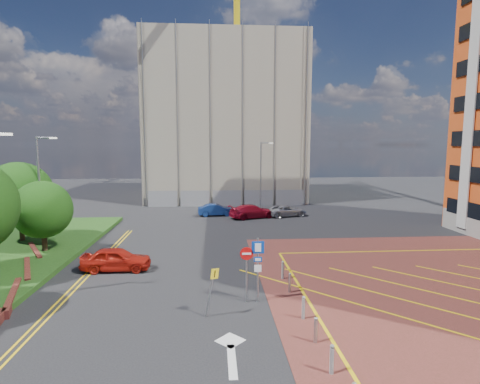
{
  "coord_description": "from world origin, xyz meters",
  "views": [
    {
      "loc": [
        -1.58,
        -16.46,
        7.66
      ],
      "look_at": [
        -0.1,
        4.77,
        4.97
      ],
      "focal_mm": 28.0,
      "sensor_mm": 36.0,
      "label": 1
    }
  ],
  "objects": [
    {
      "name": "ground",
      "position": [
        0.0,
        0.0,
        0.0
      ],
      "size": [
        140.0,
        140.0,
        0.0
      ],
      "primitive_type": "plane",
      "color": "black",
      "rests_on": "ground"
    },
    {
      "name": "retaining_wall",
      "position": [
        -11.8,
        2.0,
        0.2
      ],
      "size": [
        6.06,
        20.33,
        0.4
      ],
      "color": "maroon",
      "rests_on": "ground"
    },
    {
      "name": "tree_c",
      "position": [
        -13.5,
        10.0,
        3.19
      ],
      "size": [
        4.0,
        4.0,
        4.9
      ],
      "color": "#3D2B1C",
      "rests_on": "grass_bed"
    },
    {
      "name": "tree_d",
      "position": [
        -16.5,
        13.0,
        3.87
      ],
      "size": [
        5.0,
        5.0,
        6.08
      ],
      "color": "#3D2B1C",
      "rests_on": "grass_bed"
    },
    {
      "name": "lamp_left_far",
      "position": [
        -14.42,
        12.0,
        4.66
      ],
      "size": [
        1.53,
        0.16,
        8.0
      ],
      "color": "#9EA0A8",
      "rests_on": "grass_bed"
    },
    {
      "name": "lamp_back",
      "position": [
        4.08,
        28.0,
        4.36
      ],
      "size": [
        1.53,
        0.16,
        8.0
      ],
      "color": "#9EA0A8",
      "rests_on": "ground"
    },
    {
      "name": "sign_cluster",
      "position": [
        0.3,
        0.98,
        1.95
      ],
      "size": [
        1.17,
        0.12,
        3.2
      ],
      "color": "#9EA0A8",
      "rests_on": "ground"
    },
    {
      "name": "warning_sign",
      "position": [
        -1.73,
        -0.47,
        1.43
      ],
      "size": [
        0.66,
        0.4,
        2.25
      ],
      "color": "#9EA0A8",
      "rests_on": "ground"
    },
    {
      "name": "bollard_row",
      "position": [
        2.3,
        -1.67,
        0.47
      ],
      "size": [
        0.14,
        11.14,
        0.9
      ],
      "color": "#9EA0A8",
      "rests_on": "forecourt"
    },
    {
      "name": "construction_building",
      "position": [
        0.0,
        40.0,
        11.0
      ],
      "size": [
        21.2,
        19.2,
        22.0
      ],
      "primitive_type": "cube",
      "color": "#A49A86",
      "rests_on": "ground"
    },
    {
      "name": "tower_crane",
      "position": [
        2.0,
        39.44,
        25.85
      ],
      "size": [
        1.6,
        35.0,
        35.4
      ],
      "color": "yellow",
      "rests_on": "ground"
    },
    {
      "name": "construction_fence",
      "position": [
        1.0,
        30.0,
        1.0
      ],
      "size": [
        21.6,
        0.06,
        2.0
      ],
      "primitive_type": "cube",
      "color": "gray",
      "rests_on": "ground"
    },
    {
      "name": "car_red_left",
      "position": [
        -7.61,
        6.21,
        0.71
      ],
      "size": [
        4.15,
        1.67,
        1.41
      ],
      "primitive_type": "imported",
      "rotation": [
        0.0,
        0.0,
        1.57
      ],
      "color": "#AD190E",
      "rests_on": "ground"
    },
    {
      "name": "car_blue_back",
      "position": [
        -1.4,
        23.63,
        0.64
      ],
      "size": [
        4.01,
        1.68,
        1.29
      ],
      "primitive_type": "imported",
      "rotation": [
        0.0,
        0.0,
        1.65
      ],
      "color": "navy",
      "rests_on": "ground"
    },
    {
      "name": "car_red_back",
      "position": [
        2.39,
        22.11,
        0.71
      ],
      "size": [
        5.28,
        3.46,
        1.42
      ],
      "primitive_type": "imported",
      "rotation": [
        0.0,
        0.0,
        1.9
      ],
      "color": "maroon",
      "rests_on": "ground"
    },
    {
      "name": "car_silver_back",
      "position": [
        6.21,
        22.86,
        0.6
      ],
      "size": [
        4.69,
        3.1,
        1.2
      ],
      "primitive_type": "imported",
      "rotation": [
        0.0,
        0.0,
        1.85
      ],
      "color": "#A5A5AC",
      "rests_on": "ground"
    }
  ]
}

